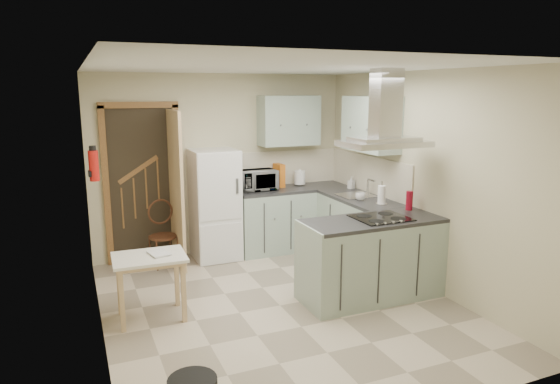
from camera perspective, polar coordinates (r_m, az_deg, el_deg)
name	(u,v)px	position (r m, az deg, el deg)	size (l,w,h in m)	color
floor	(280,305)	(5.51, 0.01, -12.84)	(4.20, 4.20, 0.00)	#BDAC93
ceiling	(280,67)	(5.02, 0.01, 14.10)	(4.20, 4.20, 0.00)	silver
back_wall	(222,164)	(7.08, -6.65, 3.15)	(3.60, 3.60, 0.00)	beige
left_wall	(94,208)	(4.74, -20.48, -1.72)	(4.20, 4.20, 0.00)	beige
right_wall	(422,180)	(6.04, 15.93, 1.34)	(4.20, 4.20, 0.00)	beige
doorway	(143,184)	(6.86, -15.39, 0.85)	(1.10, 0.12, 2.10)	brown
fridge	(215,205)	(6.83, -7.45, -1.44)	(0.60, 0.60, 1.50)	white
counter_back	(274,220)	(7.17, -0.75, -3.18)	(1.08, 0.60, 0.90)	#9EB2A0
counter_right	(348,225)	(6.95, 7.82, -3.77)	(0.60, 1.95, 0.90)	#9EB2A0
splashback	(285,167)	(7.40, 0.55, 2.82)	(1.68, 0.02, 0.50)	beige
wall_cabinet_back	(289,121)	(7.17, 1.01, 8.17)	(0.85, 0.35, 0.70)	#9EB2A0
wall_cabinet_right	(371,124)	(6.55, 10.34, 7.65)	(0.35, 0.90, 0.70)	#9EB2A0
peninsula	(372,259)	(5.65, 10.43, -7.49)	(1.55, 0.65, 0.90)	#9EB2A0
hob	(381,218)	(5.58, 11.46, -2.90)	(0.58, 0.50, 0.01)	black
extractor_hood	(384,144)	(5.43, 11.81, 5.44)	(0.90, 0.55, 0.10)	silver
sink	(356,195)	(6.70, 8.69, -0.38)	(0.45, 0.40, 0.01)	silver
fire_extinguisher	(94,166)	(5.58, -20.51, 2.82)	(0.10, 0.10, 0.32)	#B2140F
drop_leaf_table	(151,287)	(5.27, -14.55, -10.48)	(0.71, 0.53, 0.66)	tan
bentwood_chair	(163,237)	(6.73, -13.22, -4.99)	(0.35, 0.35, 0.79)	#4C3119
microwave	(258,180)	(6.98, -2.57, 1.36)	(0.51, 0.34, 0.28)	black
kettle	(300,177)	(7.32, 2.27, 1.68)	(0.16, 0.16, 0.24)	white
cereal_box	(279,175)	(7.22, -0.11, 1.92)	(0.09, 0.22, 0.33)	orange
soap_bottle	(351,183)	(7.16, 8.15, 1.08)	(0.08, 0.08, 0.17)	silver
paper_towel	(382,195)	(6.23, 11.54, -0.29)	(0.10, 0.10, 0.24)	white
cup	(360,197)	(6.41, 9.17, -0.52)	(0.13, 0.13, 0.10)	silver
red_bottle	(409,201)	(6.01, 14.55, -0.96)	(0.08, 0.08, 0.22)	maroon
book	(150,251)	(5.14, -14.60, -6.51)	(0.18, 0.24, 0.11)	maroon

